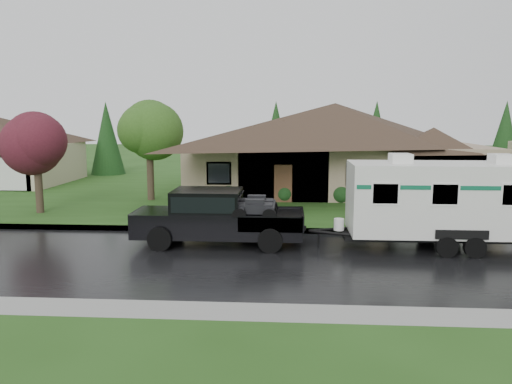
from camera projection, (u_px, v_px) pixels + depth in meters
The scene contains 10 objects.
ground at pixel (312, 246), 19.00m from camera, with size 140.00×140.00×0.00m, color #254C17.
road at pixel (315, 261), 17.02m from camera, with size 140.00×8.00×0.01m, color black.
curb at pixel (310, 231), 21.21m from camera, with size 140.00×0.50×0.15m, color gray.
lawn at pixel (302, 188), 33.78m from camera, with size 140.00×26.00×0.15m, color #254C17.
house_main at pixel (339, 137), 31.96m from camera, with size 19.44×10.80×6.90m.
tree_left_green at pixel (149, 130), 28.16m from camera, with size 3.50×3.50×5.79m.
tree_red at pixel (36, 142), 24.38m from camera, with size 3.06×3.06×5.06m.
shrub_row at pixel (341, 193), 27.94m from camera, with size 13.60×1.00×1.00m.
pickup_truck at pixel (215, 215), 19.12m from camera, with size 6.40×2.43×2.13m.
travel_trailer at pixel (452, 199), 18.43m from camera, with size 7.90×2.77×3.54m.
Camera 1 is at (-0.93, -18.58, 4.88)m, focal length 35.00 mm.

